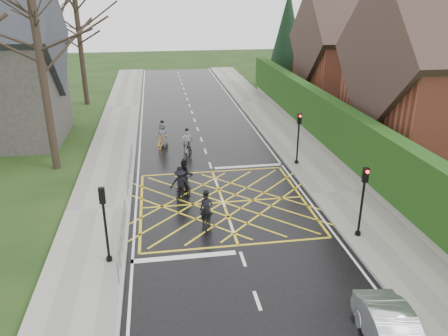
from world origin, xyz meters
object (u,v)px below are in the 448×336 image
object	(u,v)px
cyclist_back	(185,180)
cyclist_lead	(163,138)
cyclist_rear	(207,215)
cyclist_front	(187,144)
cyclist_mid	(180,187)

from	to	relation	value
cyclist_back	cyclist_lead	size ratio (longest dim) A/B	0.97
cyclist_rear	cyclist_front	xyz separation A→B (m)	(-0.09, 9.64, 0.05)
cyclist_rear	cyclist_front	distance (m)	9.64
cyclist_front	cyclist_lead	world-z (taller)	cyclist_lead
cyclist_mid	cyclist_front	xyz separation A→B (m)	(0.88, 6.69, -0.02)
cyclist_mid	cyclist_lead	world-z (taller)	cyclist_lead
cyclist_rear	cyclist_mid	xyz separation A→B (m)	(-0.96, 2.95, 0.07)
cyclist_rear	cyclist_mid	world-z (taller)	cyclist_mid
cyclist_lead	cyclist_mid	bearing A→B (deg)	-65.66
cyclist_front	cyclist_lead	xyz separation A→B (m)	(-1.52, 1.44, 0.03)
cyclist_rear	cyclist_front	world-z (taller)	cyclist_rear
cyclist_back	cyclist_lead	world-z (taller)	cyclist_back
cyclist_back	cyclist_lead	xyz separation A→B (m)	(-0.94, 7.42, -0.08)
cyclist_mid	cyclist_front	distance (m)	6.75
cyclist_back	cyclist_mid	bearing A→B (deg)	-121.12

